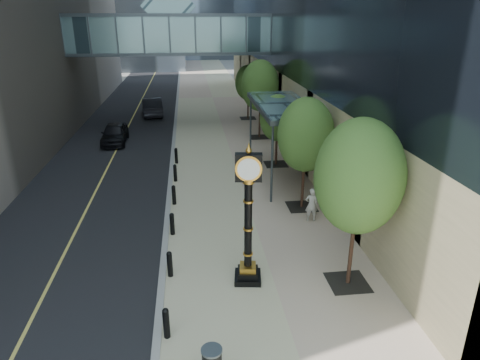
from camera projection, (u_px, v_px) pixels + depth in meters
name	position (u px, v px, depth m)	size (l,w,h in m)	color
ground	(262.00, 355.00, 12.11)	(320.00, 320.00, 0.00)	gray
road	(142.00, 99.00, 48.33)	(8.00, 180.00, 0.02)	black
sidewalk	(212.00, 98.00, 49.22)	(8.00, 180.00, 0.06)	#B8B18E
curb	(177.00, 98.00, 48.77)	(0.25, 180.00, 0.07)	gray
skywalk	(170.00, 31.00, 34.88)	(17.00, 4.20, 5.80)	slate
entrance_canopy	(283.00, 106.00, 23.93)	(3.00, 8.00, 4.38)	#383F44
bollard_row	(173.00, 209.00, 19.95)	(0.20, 16.20, 0.90)	black
street_trees	(283.00, 111.00, 24.65)	(2.92, 28.63, 6.00)	black
street_clock	(248.00, 226.00, 14.65)	(1.06, 1.06, 4.98)	black
pedestrian	(311.00, 205.00, 19.57)	(0.59, 0.39, 1.62)	#B7B4A8
car_near	(115.00, 133.00, 31.73)	(1.72, 4.29, 1.46)	black
car_far	(152.00, 106.00, 40.45)	(1.76, 5.05, 1.67)	black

